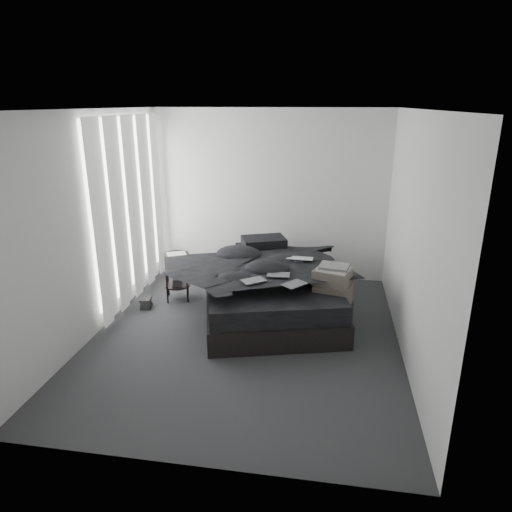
# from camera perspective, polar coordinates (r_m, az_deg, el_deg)

# --- Properties ---
(floor) EXTENTS (3.60, 4.20, 0.01)m
(floor) POSITION_cam_1_polar(r_m,az_deg,el_deg) (5.57, -1.34, -9.96)
(floor) COLOR #313134
(floor) RESTS_ON ground
(ceiling) EXTENTS (3.60, 4.20, 0.01)m
(ceiling) POSITION_cam_1_polar(r_m,az_deg,el_deg) (4.89, -1.58, 17.88)
(ceiling) COLOR white
(ceiling) RESTS_ON ground
(wall_back) EXTENTS (3.60, 0.01, 2.60)m
(wall_back) POSITION_cam_1_polar(r_m,az_deg,el_deg) (7.10, 1.70, 7.54)
(wall_back) COLOR silver
(wall_back) RESTS_ON ground
(wall_front) EXTENTS (3.60, 0.01, 2.60)m
(wall_front) POSITION_cam_1_polar(r_m,az_deg,el_deg) (3.16, -8.52, -7.12)
(wall_front) COLOR silver
(wall_front) RESTS_ON ground
(wall_left) EXTENTS (0.01, 4.20, 2.60)m
(wall_left) POSITION_cam_1_polar(r_m,az_deg,el_deg) (5.68, -19.63, 3.65)
(wall_left) COLOR silver
(wall_left) RESTS_ON ground
(wall_right) EXTENTS (0.01, 4.20, 2.60)m
(wall_right) POSITION_cam_1_polar(r_m,az_deg,el_deg) (5.07, 18.98, 2.00)
(wall_right) COLOR silver
(wall_right) RESTS_ON ground
(window_left) EXTENTS (0.02, 2.00, 2.30)m
(window_left) POSITION_cam_1_polar(r_m,az_deg,el_deg) (6.44, -15.77, 6.16)
(window_left) COLOR white
(window_left) RESTS_ON wall_left
(curtain_left) EXTENTS (0.06, 2.12, 2.48)m
(curtain_left) POSITION_cam_1_polar(r_m,az_deg,el_deg) (6.44, -15.31, 5.55)
(curtain_left) COLOR white
(curtain_left) RESTS_ON wall_left
(bed) EXTENTS (2.15, 2.52, 0.29)m
(bed) POSITION_cam_1_polar(r_m,az_deg,el_deg) (6.07, 1.65, -5.85)
(bed) COLOR black
(bed) RESTS_ON floor
(mattress) EXTENTS (2.07, 2.44, 0.23)m
(mattress) POSITION_cam_1_polar(r_m,az_deg,el_deg) (5.97, 1.67, -3.56)
(mattress) COLOR black
(mattress) RESTS_ON bed
(duvet) EXTENTS (2.02, 2.20, 0.25)m
(duvet) POSITION_cam_1_polar(r_m,az_deg,el_deg) (5.84, 1.76, -1.55)
(duvet) COLOR black
(duvet) RESTS_ON mattress
(pillow_lower) EXTENTS (0.74, 0.60, 0.15)m
(pillow_lower) POSITION_cam_1_polar(r_m,az_deg,el_deg) (6.68, 0.30, 0.63)
(pillow_lower) COLOR black
(pillow_lower) RESTS_ON mattress
(pillow_upper) EXTENTS (0.72, 0.61, 0.14)m
(pillow_upper) POSITION_cam_1_polar(r_m,az_deg,el_deg) (6.63, 0.96, 1.76)
(pillow_upper) COLOR black
(pillow_upper) RESTS_ON pillow_lower
(laptop) EXTENTS (0.36, 0.24, 0.03)m
(laptop) POSITION_cam_1_polar(r_m,az_deg,el_deg) (5.95, 5.45, 0.20)
(laptop) COLOR silver
(laptop) RESTS_ON duvet
(comic_a) EXTENTS (0.33, 0.31, 0.01)m
(comic_a) POSITION_cam_1_polar(r_m,az_deg,el_deg) (5.27, -0.31, -2.28)
(comic_a) COLOR black
(comic_a) RESTS_ON duvet
(comic_b) EXTENTS (0.28, 0.19, 0.01)m
(comic_b) POSITION_cam_1_polar(r_m,az_deg,el_deg) (5.45, 2.83, -1.51)
(comic_b) COLOR black
(comic_b) RESTS_ON duvet
(comic_c) EXTENTS (0.31, 0.32, 0.01)m
(comic_c) POSITION_cam_1_polar(r_m,az_deg,el_deg) (5.18, 4.84, -2.58)
(comic_c) COLOR black
(comic_c) RESTS_ON duvet
(side_stand) EXTENTS (0.45, 0.45, 0.67)m
(side_stand) POSITION_cam_1_polar(r_m,az_deg,el_deg) (6.52, -9.84, -2.57)
(side_stand) COLOR black
(side_stand) RESTS_ON floor
(papers) EXTENTS (0.32, 0.29, 0.01)m
(papers) POSITION_cam_1_polar(r_m,az_deg,el_deg) (6.40, -9.92, 0.25)
(papers) COLOR white
(papers) RESTS_ON side_stand
(floor_books) EXTENTS (0.17, 0.22, 0.13)m
(floor_books) POSITION_cam_1_polar(r_m,az_deg,el_deg) (6.44, -13.59, -5.71)
(floor_books) COLOR black
(floor_books) RESTS_ON floor
(box_lower) EXTENTS (0.54, 0.48, 0.34)m
(box_lower) POSITION_cam_1_polar(r_m,az_deg,el_deg) (5.73, 9.34, -7.43)
(box_lower) COLOR black
(box_lower) RESTS_ON floor
(box_mid) EXTENTS (0.49, 0.43, 0.26)m
(box_mid) POSITION_cam_1_polar(r_m,az_deg,el_deg) (5.60, 9.56, -4.74)
(box_mid) COLOR #564C44
(box_mid) RESTS_ON box_lower
(box_upper) EXTENTS (0.50, 0.45, 0.18)m
(box_upper) POSITION_cam_1_polar(r_m,az_deg,el_deg) (5.53, 9.51, -2.59)
(box_upper) COLOR #564C44
(box_upper) RESTS_ON box_mid
(art_book_white) EXTENTS (0.41, 0.37, 0.03)m
(art_book_white) POSITION_cam_1_polar(r_m,az_deg,el_deg) (5.49, 9.67, -1.57)
(art_book_white) COLOR silver
(art_book_white) RESTS_ON box_upper
(art_book_snake) EXTENTS (0.38, 0.33, 0.03)m
(art_book_snake) POSITION_cam_1_polar(r_m,az_deg,el_deg) (5.47, 9.76, -1.29)
(art_book_snake) COLOR silver
(art_book_snake) RESTS_ON art_book_white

